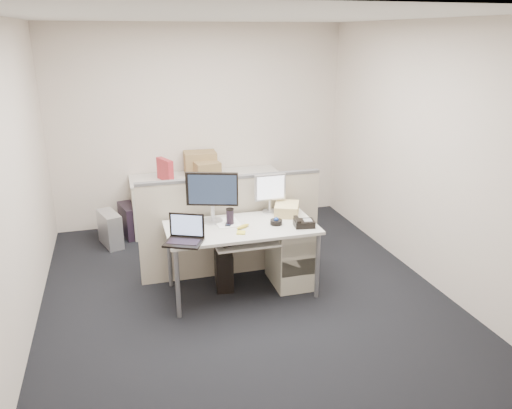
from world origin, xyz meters
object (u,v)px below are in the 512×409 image
object	(u,v)px
monitor_main	(212,198)
desk_phone	(304,223)
desk	(241,232)
laptop	(183,231)

from	to	relation	value
monitor_main	desk_phone	world-z (taller)	monitor_main
desk	laptop	world-z (taller)	laptop
desk	desk_phone	distance (m)	0.63
monitor_main	desk_phone	distance (m)	0.96
laptop	desk	bearing A→B (deg)	49.49
monitor_main	laptop	xyz separation A→B (m)	(-0.37, -0.48, -0.14)
laptop	monitor_main	bearing A→B (deg)	77.32
laptop	desk_phone	world-z (taller)	laptop
desk	monitor_main	distance (m)	0.46
desk	laptop	size ratio (longest dim) A/B	4.48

